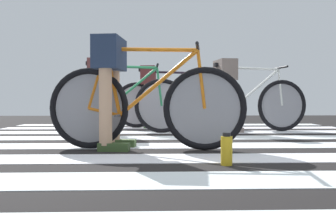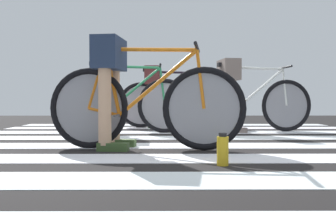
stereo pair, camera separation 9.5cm
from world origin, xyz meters
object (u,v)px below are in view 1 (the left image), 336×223
at_px(cyclist_4_of_4, 149,88).
at_px(water_bottle, 227,150).
at_px(cyclist_2_of_4, 98,85).
at_px(bicycle_1_of_4, 145,105).
at_px(bicycle_4_of_4, 168,103).
at_px(bicycle_2_of_4, 122,104).
at_px(cyclist_3_of_4, 225,85).
at_px(cyclist_1_of_4, 110,77).
at_px(bicycle_3_of_4, 247,104).

bearing_deg(cyclist_4_of_4, water_bottle, -77.43).
bearing_deg(cyclist_2_of_4, bicycle_1_of_4, -69.67).
bearing_deg(bicycle_4_of_4, bicycle_2_of_4, -120.46).
bearing_deg(cyclist_4_of_4, cyclist_3_of_4, -36.04).
bearing_deg(water_bottle, cyclist_4_of_4, 99.49).
height_order(cyclist_1_of_4, bicycle_3_of_4, cyclist_1_of_4).
xyz_separation_m(cyclist_1_of_4, cyclist_4_of_4, (0.29, 2.58, -0.01)).
distance_m(cyclist_2_of_4, cyclist_4_of_4, 1.17).
bearing_deg(water_bottle, bicycle_4_of_4, 94.42).
xyz_separation_m(bicycle_2_of_4, cyclist_4_of_4, (0.33, 0.98, 0.24)).
distance_m(cyclist_2_of_4, cyclist_3_of_4, 1.69).
bearing_deg(cyclist_2_of_4, cyclist_1_of_4, -79.20).
height_order(bicycle_3_of_4, cyclist_4_of_4, cyclist_4_of_4).
xyz_separation_m(cyclist_2_of_4, bicycle_3_of_4, (2.00, 0.17, -0.24)).
relative_size(cyclist_1_of_4, bicycle_2_of_4, 0.56).
xyz_separation_m(cyclist_3_of_4, bicycle_4_of_4, (-0.74, 0.84, -0.25)).
height_order(cyclist_1_of_4, water_bottle, cyclist_1_of_4).
bearing_deg(cyclist_4_of_4, bicycle_2_of_4, -105.40).
relative_size(cyclist_1_of_4, cyclist_3_of_4, 1.00).
xyz_separation_m(bicycle_2_of_4, cyclist_3_of_4, (1.38, 0.12, 0.25)).
relative_size(bicycle_1_of_4, cyclist_4_of_4, 1.80).
bearing_deg(bicycle_4_of_4, water_bottle, -82.51).
bearing_deg(water_bottle, bicycle_3_of_4, 73.35).
height_order(bicycle_2_of_4, cyclist_4_of_4, cyclist_4_of_4).
bearing_deg(water_bottle, cyclist_3_of_4, 79.53).
xyz_separation_m(cyclist_2_of_4, bicycle_4_of_4, (0.95, 0.97, -0.24)).
xyz_separation_m(bicycle_2_of_4, bicycle_3_of_4, (1.69, 0.17, 0.00)).
relative_size(cyclist_4_of_4, water_bottle, 4.48).
bearing_deg(bicycle_4_of_4, bicycle_3_of_4, -34.10).
bearing_deg(cyclist_2_of_4, water_bottle, -65.15).
bearing_deg(cyclist_2_of_4, cyclist_3_of_4, 2.96).
height_order(bicycle_2_of_4, water_bottle, bicycle_2_of_4).
distance_m(bicycle_2_of_4, bicycle_4_of_4, 1.15).
relative_size(cyclist_2_of_4, water_bottle, 4.49).
bearing_deg(bicycle_1_of_4, bicycle_3_of_4, 61.18).
bearing_deg(cyclist_3_of_4, bicycle_1_of_4, -128.26).
height_order(bicycle_1_of_4, bicycle_4_of_4, same).
xyz_separation_m(cyclist_3_of_4, water_bottle, (-0.48, -2.58, -0.53)).
bearing_deg(bicycle_2_of_4, bicycle_3_of_4, 4.14).
xyz_separation_m(bicycle_1_of_4, cyclist_3_of_4, (1.03, 1.77, 0.25)).
bearing_deg(cyclist_3_of_4, cyclist_2_of_4, 176.50).
bearing_deg(cyclist_2_of_4, bicycle_3_of_4, 3.50).
distance_m(bicycle_2_of_4, cyclist_4_of_4, 1.06).
distance_m(bicycle_1_of_4, cyclist_1_of_4, 0.40).
distance_m(bicycle_4_of_4, water_bottle, 3.44).
xyz_separation_m(cyclist_1_of_4, bicycle_4_of_4, (0.60, 2.56, -0.25)).
relative_size(cyclist_3_of_4, water_bottle, 4.55).
bearing_deg(bicycle_1_of_4, water_bottle, -47.86).
height_order(cyclist_3_of_4, bicycle_4_of_4, cyclist_3_of_4).
distance_m(cyclist_1_of_4, cyclist_3_of_4, 2.19).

